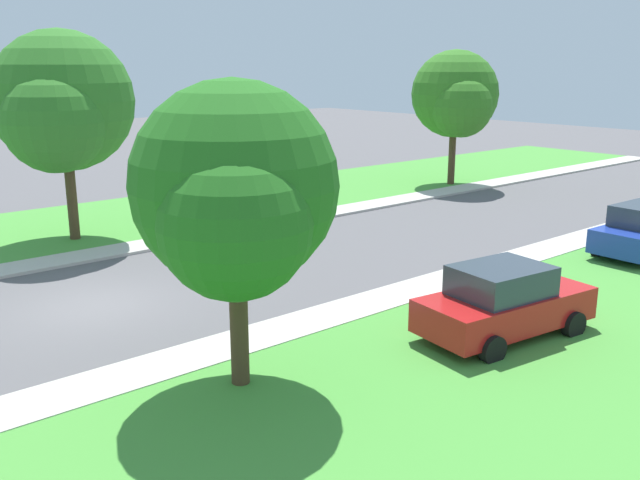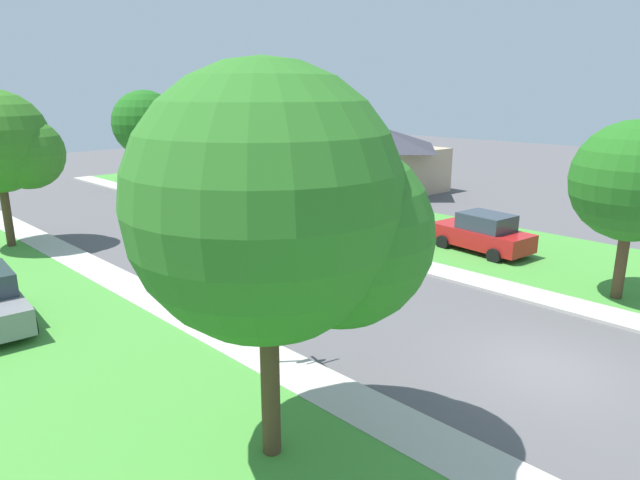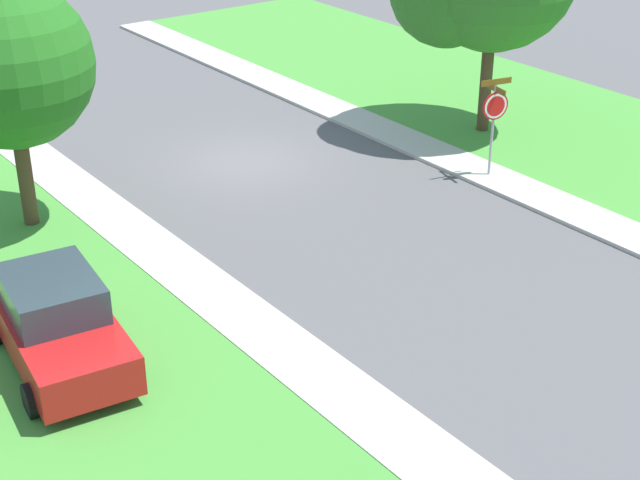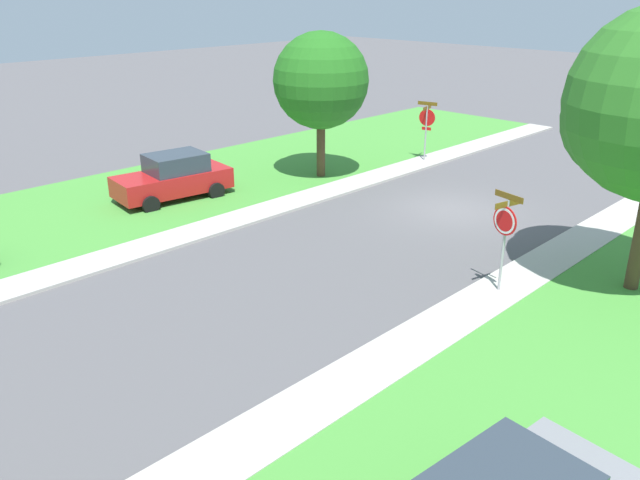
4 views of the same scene
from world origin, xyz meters
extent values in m
plane|color=#565456|center=(0.00, 0.00, 0.00)|extent=(120.00, 120.00, 0.00)
cube|color=#B7B2A8|center=(4.70, 12.00, 0.05)|extent=(1.40, 56.00, 0.10)
cube|color=#479338|center=(9.40, 12.00, 0.04)|extent=(8.00, 56.00, 0.08)
cube|color=#B7B2A8|center=(-4.70, 12.00, 0.05)|extent=(1.40, 56.00, 0.10)
cylinder|color=#9E9EA3|center=(-4.68, 4.89, 1.30)|extent=(0.07, 0.07, 2.60)
cylinder|color=red|center=(-4.67, 4.94, 2.05)|extent=(0.75, 0.20, 0.76)
cylinder|color=white|center=(-4.67, 4.96, 2.05)|extent=(0.65, 0.16, 0.67)
cylinder|color=red|center=(-4.67, 4.96, 2.05)|extent=(0.53, 0.13, 0.55)
cube|color=brown|center=(-4.68, 4.89, 2.69)|extent=(0.90, 0.23, 0.16)
cube|color=brown|center=(-4.68, 4.89, 2.50)|extent=(0.23, 0.90, 0.16)
cube|color=red|center=(8.27, 6.46, 0.70)|extent=(2.33, 4.49, 0.76)
cube|color=#2D3842|center=(8.24, 6.26, 1.42)|extent=(1.85, 2.28, 0.68)
cylinder|color=black|center=(7.54, 7.90, 0.32)|extent=(0.32, 0.67, 0.64)
cylinder|color=black|center=(9.33, 7.67, 0.32)|extent=(0.32, 0.67, 0.64)
cylinder|color=black|center=(7.21, 5.25, 0.32)|extent=(0.32, 0.67, 0.64)
cylinder|color=black|center=(9.00, 5.03, 0.32)|extent=(0.32, 0.67, 0.64)
cube|color=#1E389E|center=(7.13, 15.92, 0.70)|extent=(1.91, 4.34, 0.76)
cube|color=#2D3842|center=(7.12, 15.72, 1.42)|extent=(1.65, 2.14, 0.68)
cylinder|color=black|center=(6.26, 17.27, 0.32)|extent=(0.26, 0.65, 0.64)
cylinder|color=black|center=(8.06, 17.23, 0.32)|extent=(0.26, 0.65, 0.64)
cylinder|color=black|center=(6.19, 14.61, 0.32)|extent=(0.26, 0.65, 0.64)
cylinder|color=black|center=(7.99, 14.56, 0.32)|extent=(0.26, 0.65, 0.64)
cylinder|color=black|center=(-8.54, 11.24, 0.32)|extent=(0.30, 0.66, 0.64)
cylinder|color=black|center=(-8.27, 13.90, 0.32)|extent=(0.30, 0.66, 0.64)
cube|color=#1E6033|center=(8.60, 25.46, 0.70)|extent=(2.08, 4.41, 0.76)
cube|color=#2D3842|center=(8.61, 25.26, 1.42)|extent=(1.74, 2.20, 0.68)
cylinder|color=black|center=(7.61, 26.73, 0.32)|extent=(0.28, 0.65, 0.64)
cylinder|color=black|center=(9.40, 26.85, 0.32)|extent=(0.28, 0.65, 0.64)
cylinder|color=black|center=(7.79, 24.07, 0.32)|extent=(0.28, 0.65, 0.64)
cylinder|color=black|center=(9.58, 24.19, 0.32)|extent=(0.28, 0.65, 0.64)
cylinder|color=#4C3823|center=(6.42, 0.35, 1.34)|extent=(0.36, 0.36, 2.69)
sphere|color=#22681B|center=(6.42, 0.35, 4.05)|extent=(3.88, 3.88, 3.88)
cylinder|color=#4C3823|center=(6.74, 32.66, 1.44)|extent=(0.36, 0.36, 2.88)
sphere|color=#1D6318|center=(6.74, 32.66, 4.53)|extent=(4.72, 4.72, 4.72)
sphere|color=#1D6318|center=(7.81, 31.95, 3.94)|extent=(3.31, 3.31, 3.31)
cylinder|color=#4C3823|center=(-5.94, 21.80, 1.59)|extent=(0.36, 0.36, 3.18)
sphere|color=#31721F|center=(-4.94, 21.14, 4.17)|extent=(3.09, 3.09, 3.09)
cylinder|color=#4C3823|center=(-7.12, 2.24, 1.64)|extent=(0.36, 0.36, 3.28)
sphere|color=#2D7123|center=(-7.12, 2.24, 4.97)|extent=(4.84, 4.84, 4.84)
sphere|color=#2D7123|center=(-6.03, 1.52, 4.37)|extent=(3.39, 3.39, 3.39)
cube|color=tan|center=(16.53, 19.53, 1.50)|extent=(8.90, 7.79, 3.00)
pyramid|color=#33333D|center=(16.53, 19.53, 3.80)|extent=(9.54, 8.43, 1.60)
cube|color=#51331E|center=(16.79, 23.14, 1.05)|extent=(1.00, 0.13, 2.10)
camera|label=1|loc=(17.02, -6.52, 6.21)|focal=38.67mm
camera|label=2|loc=(-13.01, -4.98, 6.84)|focal=31.04mm
camera|label=3|loc=(13.52, 21.54, 10.22)|focal=54.19mm
camera|label=4|loc=(-12.12, 19.18, 7.64)|focal=36.13mm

